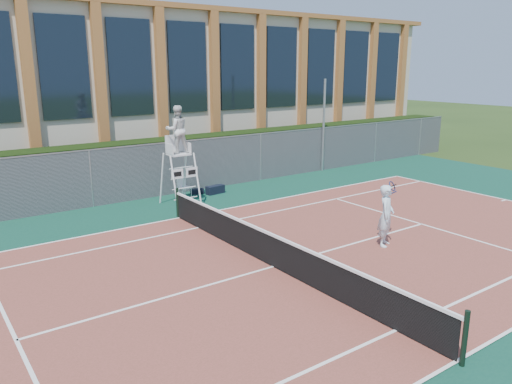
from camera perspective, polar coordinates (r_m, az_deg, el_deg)
ground at (r=13.61m, az=2.00°, el=-8.63°), size 120.00×120.00×0.00m
apron at (r=14.35m, az=-0.46°, el=-7.36°), size 36.00×20.00×0.01m
tennis_court at (r=13.60m, az=2.00°, el=-8.55°), size 23.77×10.97×0.02m
tennis_net at (r=13.41m, az=2.02°, el=-6.52°), size 0.10×11.30×1.10m
fence at (r=20.66m, az=-13.05°, el=2.16°), size 40.00×0.06×2.20m
hedge at (r=21.75m, az=-14.28°, el=2.68°), size 40.00×1.40×2.20m
building at (r=28.93m, az=-20.61°, el=11.07°), size 45.00×10.60×8.22m
steel_pole at (r=25.77m, az=7.73°, el=7.51°), size 0.12×0.12×4.67m
umpire_chair at (r=19.13m, az=-9.00°, el=6.75°), size 1.09×1.68×3.90m
plastic_chair at (r=20.58m, az=-8.32°, el=0.81°), size 0.54×0.54×0.95m
sports_bag_near at (r=21.25m, az=-4.69°, el=0.28°), size 0.85×0.42×0.35m
sports_bag_far at (r=21.29m, az=-6.75°, el=0.07°), size 0.59×0.36×0.22m
tennis_player at (r=15.33m, az=14.65°, el=-2.60°), size 1.09×0.83×1.87m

